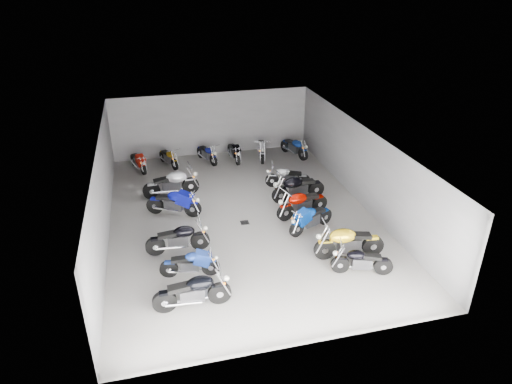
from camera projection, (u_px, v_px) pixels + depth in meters
ground at (242, 216)px, 17.87m from camera, size 14.00×14.00×0.00m
wall_back at (212, 124)px, 23.24m from camera, size 10.00×0.10×3.20m
wall_left at (103, 194)px, 16.07m from camera, size 0.10×14.00×3.20m
wall_right at (363, 167)px, 18.25m from camera, size 0.10×14.00×3.20m
ceiling at (241, 139)px, 16.44m from camera, size 10.00×14.00×0.04m
drain_grate at (245, 222)px, 17.43m from camera, size 0.32×0.32×0.01m
motorcycle_left_a at (193, 292)px, 12.88m from camera, size 2.25×0.43×0.99m
motorcycle_left_b at (190, 264)px, 14.25m from camera, size 1.88×0.48×0.83m
motorcycle_left_c at (178, 239)px, 15.43m from camera, size 2.18×0.42×0.96m
motorcycle_left_e at (174, 203)px, 17.75m from camera, size 2.10×1.06×0.98m
motorcycle_left_f at (172, 184)px, 19.22m from camera, size 2.39×0.52×1.05m
motorcycle_right_a at (361, 261)px, 14.36m from camera, size 1.89×0.72×0.86m
motorcycle_right_b at (348, 242)px, 15.13m from camera, size 2.40×0.54×1.06m
motorcycle_right_c at (311, 218)px, 16.72m from camera, size 1.94×0.99×0.91m
motorcycle_right_d at (302, 203)px, 17.68m from camera, size 2.23×0.72×1.00m
motorcycle_right_e at (298, 188)px, 18.90m from camera, size 2.35×0.53×1.03m
motorcycle_right_f at (287, 177)px, 20.06m from camera, size 1.95×0.68×0.88m
motorcycle_back_a at (138, 161)px, 21.74m from camera, size 0.73×1.83×0.83m
motorcycle_back_b at (169, 157)px, 22.22m from camera, size 0.80×1.77×0.82m
motorcycle_back_c at (207, 153)px, 22.66m from camera, size 0.79×1.82×0.83m
motorcycle_back_d at (234, 152)px, 22.85m from camera, size 0.42×1.95×0.86m
motorcycle_back_e at (262, 149)px, 23.06m from camera, size 0.61×2.11×0.93m
motorcycle_back_f at (295, 147)px, 23.35m from camera, size 0.87×1.99×0.91m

